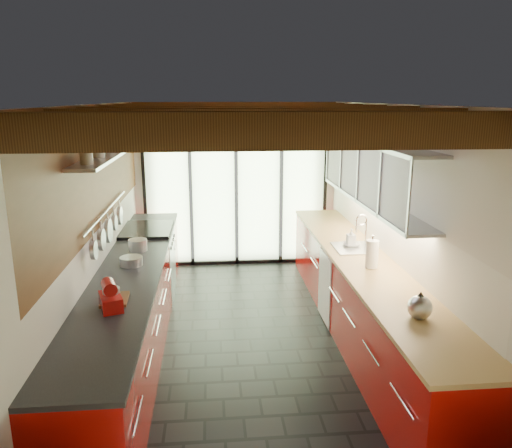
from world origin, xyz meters
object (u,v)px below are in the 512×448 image
(stand_mixer, at_px, (111,297))
(paper_towel, at_px, (372,254))
(bowl, at_px, (351,245))
(kettle, at_px, (420,306))
(soap_bottle, at_px, (351,237))

(stand_mixer, xyz_separation_m, paper_towel, (2.54, 0.82, 0.04))
(bowl, bearing_deg, paper_towel, -90.00)
(kettle, xyz_separation_m, bowl, (0.00, 2.01, -0.08))
(paper_towel, height_order, soap_bottle, paper_towel)
(soap_bottle, bearing_deg, stand_mixer, -147.61)
(kettle, height_order, paper_towel, paper_towel)
(stand_mixer, distance_m, bowl, 3.00)
(stand_mixer, height_order, kettle, stand_mixer)
(stand_mixer, distance_m, soap_bottle, 3.01)
(soap_bottle, bearing_deg, paper_towel, -90.00)
(stand_mixer, xyz_separation_m, kettle, (2.54, -0.42, 0.00))
(paper_towel, bearing_deg, bowl, 90.00)
(stand_mixer, xyz_separation_m, soap_bottle, (2.54, 1.61, 0.00))
(paper_towel, bearing_deg, stand_mixer, -162.15)
(paper_towel, height_order, bowl, paper_towel)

